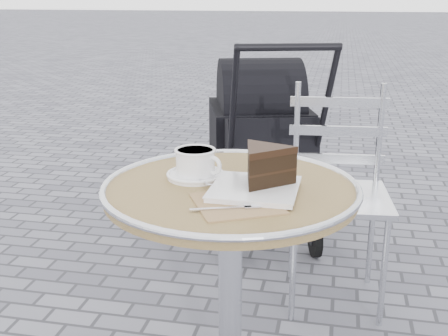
% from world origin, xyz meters
% --- Properties ---
extents(cafe_table, '(0.72, 0.72, 0.74)m').
position_xyz_m(cafe_table, '(0.00, 0.00, 0.57)').
color(cafe_table, silver).
rests_on(cafe_table, ground).
extents(cappuccino_set, '(0.17, 0.18, 0.08)m').
position_xyz_m(cappuccino_set, '(-0.11, 0.05, 0.77)').
color(cappuccino_set, white).
rests_on(cappuccino_set, cafe_table).
extents(cake_plate_set, '(0.29, 0.36, 0.12)m').
position_xyz_m(cake_plate_set, '(0.09, -0.02, 0.79)').
color(cake_plate_set, '#9A7454').
rests_on(cake_plate_set, cafe_table).
extents(bistro_chair, '(0.44, 0.44, 0.90)m').
position_xyz_m(bistro_chair, '(0.29, 0.80, 0.55)').
color(bistro_chair, silver).
rests_on(bistro_chair, ground).
extents(baby_stroller, '(0.72, 1.10, 1.05)m').
position_xyz_m(baby_stroller, '(-0.10, 1.40, 0.47)').
color(baby_stroller, black).
rests_on(baby_stroller, ground).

